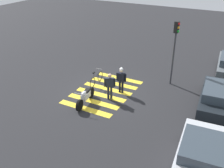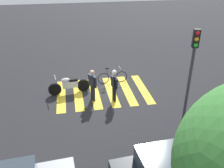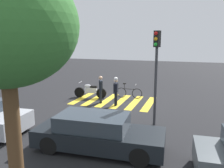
# 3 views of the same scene
# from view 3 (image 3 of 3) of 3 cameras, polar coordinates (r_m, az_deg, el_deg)

# --- Properties ---
(ground_plane) EXTENTS (60.00, 60.00, 0.00)m
(ground_plane) POSITION_cam_3_polar(r_m,az_deg,el_deg) (14.67, 0.54, -4.21)
(ground_plane) COLOR #232326
(police_motorcycle) EXTENTS (2.22, 0.62, 1.06)m
(police_motorcycle) POSITION_cam_3_polar(r_m,az_deg,el_deg) (15.42, -5.45, -1.71)
(police_motorcycle) COLOR black
(police_motorcycle) RESTS_ON ground_plane
(leaning_bicycle) EXTENTS (1.75, 0.46, 1.00)m
(leaning_bicycle) POSITION_cam_3_polar(r_m,az_deg,el_deg) (15.31, 4.27, -2.14)
(leaning_bicycle) COLOR black
(leaning_bicycle) RESTS_ON ground_plane
(officer_on_foot) EXTENTS (0.38, 0.62, 1.69)m
(officer_on_foot) POSITION_cam_3_polar(r_m,az_deg,el_deg) (13.98, -2.84, -0.93)
(officer_on_foot) COLOR #1E232D
(officer_on_foot) RESTS_ON ground_plane
(officer_by_motorcycle) EXTENTS (0.25, 0.65, 1.72)m
(officer_by_motorcycle) POSITION_cam_3_polar(r_m,az_deg,el_deg) (13.39, 0.97, -1.35)
(officer_by_motorcycle) COLOR black
(officer_by_motorcycle) RESTS_ON ground_plane
(crosswalk_stripes) EXTENTS (4.95, 3.41, 0.01)m
(crosswalk_stripes) POSITION_cam_3_polar(r_m,az_deg,el_deg) (14.67, 0.54, -4.19)
(crosswalk_stripes) COLOR yellow
(crosswalk_stripes) RESTS_ON ground_plane
(car_black_suv) EXTENTS (4.62, 1.98, 1.28)m
(car_black_suv) POSITION_cam_3_polar(r_m,az_deg,el_deg) (8.18, -3.67, -12.16)
(car_black_suv) COLOR black
(car_black_suv) RESTS_ON ground_plane
(traffic_light_pole) EXTENTS (0.30, 0.35, 4.23)m
(traffic_light_pole) POSITION_cam_3_polar(r_m,az_deg,el_deg) (10.15, 10.99, 5.15)
(traffic_light_pole) COLOR #38383D
(traffic_light_pole) RESTS_ON ground_plane
(street_tree_mid) EXTENTS (2.93, 2.93, 5.35)m
(street_tree_mid) POSITION_cam_3_polar(r_m,az_deg,el_deg) (5.05, -25.35, 12.74)
(street_tree_mid) COLOR brown
(street_tree_mid) RESTS_ON ground_plane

